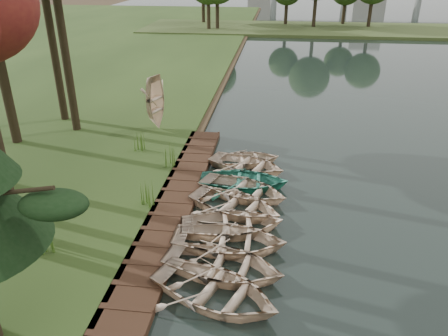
# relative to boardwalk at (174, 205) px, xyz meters

# --- Properties ---
(ground) EXTENTS (300.00, 300.00, 0.00)m
(ground) POSITION_rel_boardwalk_xyz_m (1.60, 0.00, -0.15)
(ground) COLOR #3D2F1D
(boardwalk) EXTENTS (1.60, 16.00, 0.30)m
(boardwalk) POSITION_rel_boardwalk_xyz_m (0.00, 0.00, 0.00)
(boardwalk) COLOR #352014
(boardwalk) RESTS_ON ground
(peninsula) EXTENTS (50.00, 14.00, 0.45)m
(peninsula) POSITION_rel_boardwalk_xyz_m (9.60, 50.00, 0.08)
(peninsula) COLOR #3A4A21
(peninsula) RESTS_ON ground
(rowboat_0) EXTENTS (4.79, 4.17, 0.83)m
(rowboat_0) POSITION_rel_boardwalk_xyz_m (2.42, -5.11, 0.31)
(rowboat_0) COLOR beige
(rowboat_0) RESTS_ON water
(rowboat_1) EXTENTS (4.41, 3.53, 0.81)m
(rowboat_1) POSITION_rel_boardwalk_xyz_m (2.50, -3.90, 0.31)
(rowboat_1) COLOR beige
(rowboat_1) RESTS_ON water
(rowboat_2) EXTENTS (4.01, 2.89, 0.82)m
(rowboat_2) POSITION_rel_boardwalk_xyz_m (2.54, -2.51, 0.31)
(rowboat_2) COLOR beige
(rowboat_2) RESTS_ON water
(rowboat_3) EXTENTS (4.27, 3.44, 0.78)m
(rowboat_3) POSITION_rel_boardwalk_xyz_m (2.53, -1.46, 0.29)
(rowboat_3) COLOR beige
(rowboat_3) RESTS_ON water
(rowboat_4) EXTENTS (4.68, 4.12, 0.80)m
(rowboat_4) POSITION_rel_boardwalk_xyz_m (2.49, -0.05, 0.30)
(rowboat_4) COLOR beige
(rowboat_4) RESTS_ON water
(rowboat_5) EXTENTS (4.61, 3.98, 0.80)m
(rowboat_5) POSITION_rel_boardwalk_xyz_m (2.69, 1.24, 0.30)
(rowboat_5) COLOR beige
(rowboat_5) RESTS_ON water
(rowboat_6) EXTENTS (3.94, 2.87, 0.80)m
(rowboat_6) POSITION_rel_boardwalk_xyz_m (2.67, 2.03, 0.30)
(rowboat_6) COLOR #30876E
(rowboat_6) RESTS_ON water
(rowboat_7) EXTENTS (4.40, 3.79, 0.77)m
(rowboat_7) POSITION_rel_boardwalk_xyz_m (2.65, 3.79, 0.28)
(rowboat_7) COLOR beige
(rowboat_7) RESTS_ON water
(rowboat_8) EXTENTS (3.73, 3.07, 0.67)m
(rowboat_8) POSITION_rel_boardwalk_xyz_m (2.60, 4.50, 0.24)
(rowboat_8) COLOR beige
(rowboat_8) RESTS_ON water
(stored_rowboat) EXTENTS (3.64, 3.06, 0.64)m
(stored_rowboat) POSITION_rel_boardwalk_xyz_m (-2.85, 8.18, 0.47)
(stored_rowboat) COLOR beige
(stored_rowboat) RESTS_ON bank
(reeds_0) EXTENTS (0.60, 0.60, 1.12)m
(reeds_0) POSITION_rel_boardwalk_xyz_m (-3.37, -3.74, 0.71)
(reeds_0) COLOR #3F661E
(reeds_0) RESTS_ON bank
(reeds_1) EXTENTS (0.60, 0.60, 1.00)m
(reeds_1) POSITION_rel_boardwalk_xyz_m (-1.00, -0.37, 0.65)
(reeds_1) COLOR #3F661E
(reeds_1) RESTS_ON bank
(reeds_2) EXTENTS (0.60, 0.60, 1.09)m
(reeds_2) POSITION_rel_boardwalk_xyz_m (-2.95, 4.92, 0.70)
(reeds_2) COLOR #3F661E
(reeds_2) RESTS_ON bank
(reeds_3) EXTENTS (0.60, 0.60, 1.03)m
(reeds_3) POSITION_rel_boardwalk_xyz_m (-1.00, 3.39, 0.67)
(reeds_3) COLOR #3F661E
(reeds_3) RESTS_ON bank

